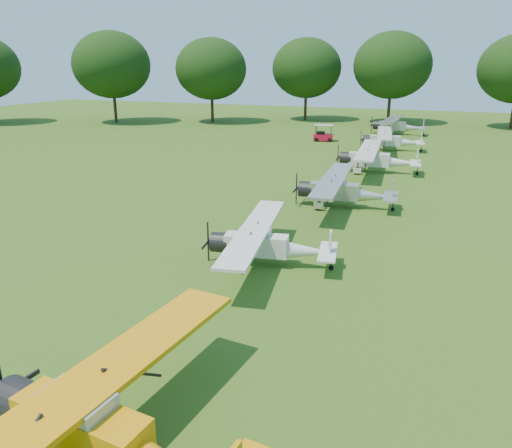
{
  "coord_description": "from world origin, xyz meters",
  "views": [
    {
      "loc": [
        6.67,
        -20.14,
        8.62
      ],
      "look_at": [
        -1.33,
        0.54,
        1.4
      ],
      "focal_mm": 35.0,
      "sensor_mm": 36.0,
      "label": 1
    }
  ],
  "objects_px": {
    "aircraft_5": "(376,158)",
    "golf_cart": "(323,136)",
    "aircraft_7": "(397,125)",
    "aircraft_3": "(266,242)",
    "aircraft_6": "(390,139)",
    "aircraft_2": "(99,429)",
    "aircraft_4": "(342,189)"
  },
  "relations": [
    {
      "from": "aircraft_3",
      "to": "aircraft_6",
      "type": "bearing_deg",
      "value": 78.01
    },
    {
      "from": "aircraft_2",
      "to": "aircraft_5",
      "type": "height_order",
      "value": "aircraft_2"
    },
    {
      "from": "aircraft_2",
      "to": "aircraft_6",
      "type": "bearing_deg",
      "value": 95.3
    },
    {
      "from": "aircraft_5",
      "to": "golf_cart",
      "type": "distance_m",
      "value": 17.15
    },
    {
      "from": "aircraft_5",
      "to": "golf_cart",
      "type": "relative_size",
      "value": 4.49
    },
    {
      "from": "aircraft_4",
      "to": "aircraft_7",
      "type": "distance_m",
      "value": 34.84
    },
    {
      "from": "aircraft_7",
      "to": "golf_cart",
      "type": "distance_m",
      "value": 11.23
    },
    {
      "from": "aircraft_3",
      "to": "aircraft_2",
      "type": "bearing_deg",
      "value": -95.91
    },
    {
      "from": "aircraft_6",
      "to": "golf_cart",
      "type": "height_order",
      "value": "aircraft_6"
    },
    {
      "from": "aircraft_4",
      "to": "aircraft_5",
      "type": "height_order",
      "value": "aircraft_5"
    },
    {
      "from": "aircraft_4",
      "to": "golf_cart",
      "type": "bearing_deg",
      "value": 101.86
    },
    {
      "from": "aircraft_6",
      "to": "golf_cart",
      "type": "bearing_deg",
      "value": 147.15
    },
    {
      "from": "aircraft_6",
      "to": "aircraft_2",
      "type": "bearing_deg",
      "value": -98.14
    },
    {
      "from": "aircraft_7",
      "to": "golf_cart",
      "type": "bearing_deg",
      "value": -128.07
    },
    {
      "from": "aircraft_5",
      "to": "aircraft_4",
      "type": "bearing_deg",
      "value": -96.78
    },
    {
      "from": "golf_cart",
      "to": "aircraft_6",
      "type": "bearing_deg",
      "value": -37.3
    },
    {
      "from": "aircraft_7",
      "to": "golf_cart",
      "type": "relative_size",
      "value": 4.44
    },
    {
      "from": "aircraft_2",
      "to": "aircraft_5",
      "type": "xyz_separation_m",
      "value": [
        0.8,
        34.05,
        -0.02
      ]
    },
    {
      "from": "aircraft_2",
      "to": "aircraft_7",
      "type": "bearing_deg",
      "value": 96.12
    },
    {
      "from": "aircraft_3",
      "to": "aircraft_6",
      "type": "relative_size",
      "value": 0.92
    },
    {
      "from": "aircraft_5",
      "to": "aircraft_2",
      "type": "bearing_deg",
      "value": -95.95
    },
    {
      "from": "aircraft_2",
      "to": "aircraft_4",
      "type": "bearing_deg",
      "value": 95.08
    },
    {
      "from": "aircraft_6",
      "to": "aircraft_7",
      "type": "height_order",
      "value": "aircraft_7"
    },
    {
      "from": "aircraft_7",
      "to": "aircraft_4",
      "type": "bearing_deg",
      "value": -87.39
    },
    {
      "from": "aircraft_6",
      "to": "golf_cart",
      "type": "distance_m",
      "value": 8.73
    },
    {
      "from": "aircraft_7",
      "to": "aircraft_3",
      "type": "bearing_deg",
      "value": -89.07
    },
    {
      "from": "aircraft_2",
      "to": "aircraft_6",
      "type": "relative_size",
      "value": 1.07
    },
    {
      "from": "aircraft_3",
      "to": "aircraft_7",
      "type": "bearing_deg",
      "value": 79.52
    },
    {
      "from": "aircraft_6",
      "to": "golf_cart",
      "type": "relative_size",
      "value": 4.25
    },
    {
      "from": "aircraft_6",
      "to": "golf_cart",
      "type": "xyz_separation_m",
      "value": [
        -7.87,
        3.74,
        -0.55
      ]
    },
    {
      "from": "aircraft_3",
      "to": "aircraft_6",
      "type": "distance_m",
      "value": 32.96
    },
    {
      "from": "aircraft_7",
      "to": "golf_cart",
      "type": "xyz_separation_m",
      "value": [
        -7.2,
        -8.6,
        -0.6
      ]
    }
  ]
}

